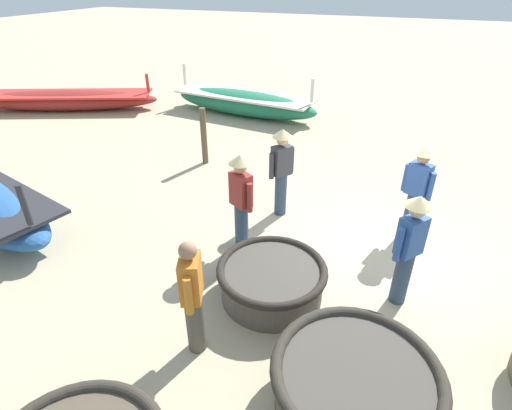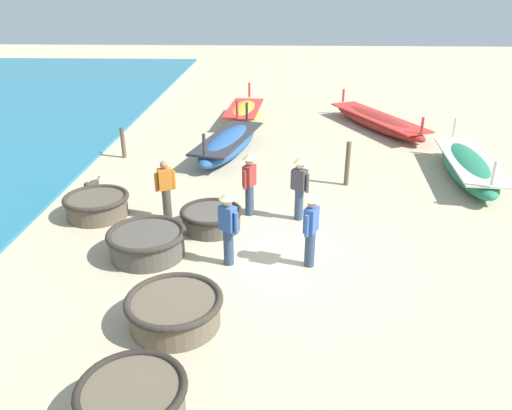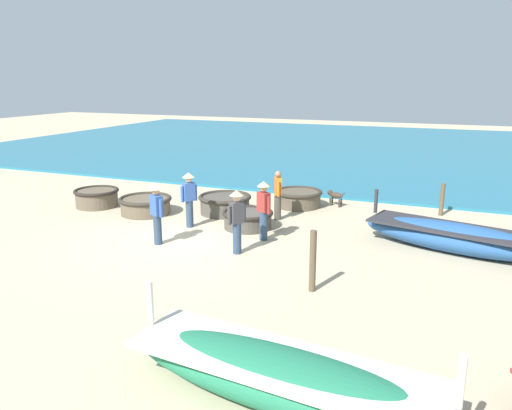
{
  "view_description": "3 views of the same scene",
  "coord_description": "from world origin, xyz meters",
  "px_view_note": "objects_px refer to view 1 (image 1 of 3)",
  "views": [
    {
      "loc": [
        -5.71,
        -0.1,
        3.99
      ],
      "look_at": [
        -0.81,
        1.9,
        0.88
      ],
      "focal_mm": 28.0,
      "sensor_mm": 36.0,
      "label": 1
    },
    {
      "loc": [
        -0.16,
        -9.65,
        5.58
      ],
      "look_at": [
        -0.58,
        0.94,
        0.82
      ],
      "focal_mm": 35.0,
      "sensor_mm": 36.0,
      "label": 2
    },
    {
      "loc": [
        11.52,
        6.98,
        4.4
      ],
      "look_at": [
        -0.87,
        1.91,
        0.96
      ],
      "focal_mm": 35.0,
      "sensor_mm": 36.0,
      "label": 3
    }
  ],
  "objects_px": {
    "fisherman_by_coracle": "(417,186)",
    "fisherman_hauling": "(409,244)",
    "fisherman_crouching": "(241,197)",
    "coracle_beside_post": "(272,280)",
    "long_boat_white_hull": "(244,102)",
    "fisherman_with_hat": "(282,167)",
    "coracle_nearest": "(355,386)",
    "fisherman_standing_right": "(193,296)",
    "long_boat_red_hull": "(66,100)",
    "mooring_post_inland": "(204,136)"
  },
  "relations": [
    {
      "from": "coracle_nearest",
      "to": "fisherman_with_hat",
      "type": "bearing_deg",
      "value": 30.26
    },
    {
      "from": "fisherman_by_coracle",
      "to": "fisherman_hauling",
      "type": "bearing_deg",
      "value": 179.94
    },
    {
      "from": "long_boat_white_hull",
      "to": "fisherman_hauling",
      "type": "relative_size",
      "value": 2.98
    },
    {
      "from": "long_boat_white_hull",
      "to": "fisherman_with_hat",
      "type": "distance_m",
      "value": 6.15
    },
    {
      "from": "fisherman_standing_right",
      "to": "fisherman_hauling",
      "type": "height_order",
      "value": "fisherman_hauling"
    },
    {
      "from": "coracle_beside_post",
      "to": "long_boat_white_hull",
      "type": "bearing_deg",
      "value": 26.36
    },
    {
      "from": "long_boat_red_hull",
      "to": "fisherman_standing_right",
      "type": "xyz_separation_m",
      "value": [
        -6.92,
        -8.84,
        0.51
      ]
    },
    {
      "from": "fisherman_crouching",
      "to": "mooring_post_inland",
      "type": "bearing_deg",
      "value": 38.3
    },
    {
      "from": "long_boat_red_hull",
      "to": "fisherman_standing_right",
      "type": "distance_m",
      "value": 11.24
    },
    {
      "from": "coracle_beside_post",
      "to": "long_boat_red_hull",
      "type": "distance_m",
      "value": 10.97
    },
    {
      "from": "fisherman_with_hat",
      "to": "fisherman_crouching",
      "type": "xyz_separation_m",
      "value": [
        -1.27,
        0.23,
        0.0
      ]
    },
    {
      "from": "coracle_beside_post",
      "to": "fisherman_standing_right",
      "type": "height_order",
      "value": "fisherman_standing_right"
    },
    {
      "from": "long_boat_red_hull",
      "to": "fisherman_hauling",
      "type": "relative_size",
      "value": 3.56
    },
    {
      "from": "long_boat_red_hull",
      "to": "fisherman_with_hat",
      "type": "height_order",
      "value": "fisherman_with_hat"
    },
    {
      "from": "coracle_nearest",
      "to": "long_boat_white_hull",
      "type": "relative_size",
      "value": 0.35
    },
    {
      "from": "fisherman_by_coracle",
      "to": "coracle_beside_post",
      "type": "bearing_deg",
      "value": 144.2
    },
    {
      "from": "fisherman_by_coracle",
      "to": "mooring_post_inland",
      "type": "xyz_separation_m",
      "value": [
        1.38,
        4.72,
        -0.29
      ]
    },
    {
      "from": "long_boat_red_hull",
      "to": "long_boat_white_hull",
      "type": "bearing_deg",
      "value": -72.91
    },
    {
      "from": "fisherman_hauling",
      "to": "fisherman_by_coracle",
      "type": "bearing_deg",
      "value": -0.06
    },
    {
      "from": "coracle_nearest",
      "to": "fisherman_standing_right",
      "type": "bearing_deg",
      "value": 88.09
    },
    {
      "from": "fisherman_hauling",
      "to": "long_boat_red_hull",
      "type": "bearing_deg",
      "value": 64.97
    },
    {
      "from": "fisherman_standing_right",
      "to": "fisherman_by_coracle",
      "type": "bearing_deg",
      "value": -31.96
    },
    {
      "from": "mooring_post_inland",
      "to": "long_boat_white_hull",
      "type": "bearing_deg",
      "value": 9.64
    },
    {
      "from": "fisherman_by_coracle",
      "to": "fisherman_crouching",
      "type": "bearing_deg",
      "value": 119.27
    },
    {
      "from": "coracle_beside_post",
      "to": "fisherman_by_coracle",
      "type": "height_order",
      "value": "fisherman_by_coracle"
    },
    {
      "from": "long_boat_white_hull",
      "to": "fisherman_with_hat",
      "type": "bearing_deg",
      "value": -149.91
    },
    {
      "from": "coracle_beside_post",
      "to": "fisherman_standing_right",
      "type": "xyz_separation_m",
      "value": [
        -1.19,
        0.52,
        0.55
      ]
    },
    {
      "from": "long_boat_red_hull",
      "to": "coracle_nearest",
      "type": "bearing_deg",
      "value": -123.05
    },
    {
      "from": "fisherman_standing_right",
      "to": "fisherman_by_coracle",
      "type": "height_order",
      "value": "fisherman_by_coracle"
    },
    {
      "from": "coracle_nearest",
      "to": "fisherman_by_coracle",
      "type": "xyz_separation_m",
      "value": [
        3.56,
        -0.29,
        0.62
      ]
    },
    {
      "from": "fisherman_standing_right",
      "to": "fisherman_with_hat",
      "type": "relative_size",
      "value": 0.94
    },
    {
      "from": "fisherman_by_coracle",
      "to": "fisherman_hauling",
      "type": "relative_size",
      "value": 1.0
    },
    {
      "from": "coracle_nearest",
      "to": "fisherman_by_coracle",
      "type": "relative_size",
      "value": 1.05
    },
    {
      "from": "fisherman_with_hat",
      "to": "fisherman_by_coracle",
      "type": "bearing_deg",
      "value": -86.49
    },
    {
      "from": "fisherman_standing_right",
      "to": "fisherman_crouching",
      "type": "relative_size",
      "value": 0.94
    },
    {
      "from": "coracle_beside_post",
      "to": "fisherman_hauling",
      "type": "bearing_deg",
      "value": -70.84
    },
    {
      "from": "fisherman_standing_right",
      "to": "fisherman_crouching",
      "type": "distance_m",
      "value": 2.12
    },
    {
      "from": "fisherman_crouching",
      "to": "coracle_beside_post",
      "type": "bearing_deg",
      "value": -136.26
    },
    {
      "from": "coracle_nearest",
      "to": "fisherman_crouching",
      "type": "distance_m",
      "value": 3.15
    },
    {
      "from": "coracle_beside_post",
      "to": "coracle_nearest",
      "type": "distance_m",
      "value": 1.86
    },
    {
      "from": "coracle_beside_post",
      "to": "fisherman_hauling",
      "type": "distance_m",
      "value": 1.88
    },
    {
      "from": "coracle_beside_post",
      "to": "coracle_nearest",
      "type": "relative_size",
      "value": 0.87
    },
    {
      "from": "long_boat_white_hull",
      "to": "fisherman_by_coracle",
      "type": "xyz_separation_m",
      "value": [
        -5.16,
        -5.36,
        0.57
      ]
    },
    {
      "from": "long_boat_white_hull",
      "to": "fisherman_standing_right",
      "type": "distance_m",
      "value": 9.24
    },
    {
      "from": "long_boat_white_hull",
      "to": "fisherman_hauling",
      "type": "height_order",
      "value": "fisherman_hauling"
    },
    {
      "from": "coracle_beside_post",
      "to": "fisherman_by_coracle",
      "type": "xyz_separation_m",
      "value": [
        2.3,
        -1.66,
        0.67
      ]
    },
    {
      "from": "fisherman_by_coracle",
      "to": "mooring_post_inland",
      "type": "distance_m",
      "value": 4.92
    },
    {
      "from": "long_boat_white_hull",
      "to": "fisherman_with_hat",
      "type": "xyz_separation_m",
      "value": [
        -5.3,
        -3.07,
        0.57
      ]
    },
    {
      "from": "fisherman_hauling",
      "to": "coracle_nearest",
      "type": "bearing_deg",
      "value": 170.94
    },
    {
      "from": "long_boat_white_hull",
      "to": "fisherman_hauling",
      "type": "xyz_separation_m",
      "value": [
        -6.89,
        -5.36,
        0.57
      ]
    }
  ]
}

